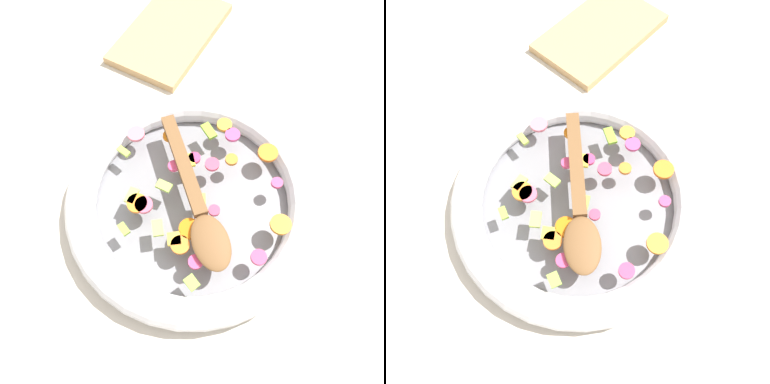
% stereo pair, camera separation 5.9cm
% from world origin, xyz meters
% --- Properties ---
extents(ground_plane, '(4.00, 4.00, 0.00)m').
position_xyz_m(ground_plane, '(0.00, 0.00, 0.00)').
color(ground_plane, beige).
extents(skillet, '(0.42, 0.42, 0.05)m').
position_xyz_m(skillet, '(0.00, 0.00, 0.02)').
color(skillet, slate).
rests_on(skillet, ground_plane).
extents(chopped_vegetables, '(0.29, 0.33, 0.01)m').
position_xyz_m(chopped_vegetables, '(0.01, -0.01, 0.05)').
color(chopped_vegetables, orange).
rests_on(chopped_vegetables, skillet).
extents(wooden_spoon, '(0.22, 0.23, 0.01)m').
position_xyz_m(wooden_spoon, '(-0.02, -0.02, 0.06)').
color(wooden_spoon, brown).
rests_on(wooden_spoon, chopped_vegetables).
extents(cutting_board, '(0.27, 0.16, 0.02)m').
position_xyz_m(cutting_board, '(0.33, 0.23, 0.01)').
color(cutting_board, tan).
rests_on(cutting_board, ground_plane).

